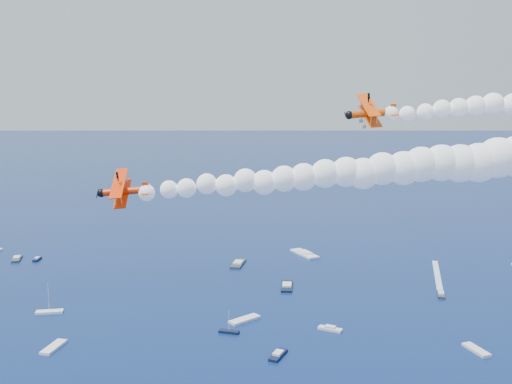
{
  "coord_description": "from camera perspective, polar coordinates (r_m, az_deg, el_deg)",
  "views": [
    {
      "loc": [
        2.82,
        -60.53,
        65.38
      ],
      "look_at": [
        0.53,
        23.91,
        51.16
      ],
      "focal_mm": 42.39,
      "sensor_mm": 36.0,
      "label": 1
    }
  ],
  "objects": [
    {
      "name": "biplane_lead",
      "position": [
        92.52,
        10.87,
        7.29
      ],
      "size": [
        8.71,
        10.52,
        8.53
      ],
      "primitive_type": null,
      "rotation": [
        -0.37,
        0.07,
        3.21
      ],
      "color": "#E14304"
    },
    {
      "name": "biplane_trail",
      "position": [
        81.07,
        -12.33,
        0.07
      ],
      "size": [
        7.74,
        9.37,
        7.6
      ],
      "primitive_type": null,
      "rotation": [
        -0.38,
        0.07,
        3.22
      ],
      "color": "#F83305"
    },
    {
      "name": "smoke_trail_trail",
      "position": [
        81.36,
        9.17,
        1.84
      ],
      "size": [
        61.05,
        14.71,
        10.63
      ],
      "primitive_type": null,
      "rotation": [
        0.0,
        0.0,
        3.22
      ],
      "color": "white"
    },
    {
      "name": "spectator_boats",
      "position": [
        185.36,
        0.24,
        -10.98
      ],
      "size": [
        224.76,
        157.8,
        0.7
      ],
      "color": "silver",
      "rests_on": "ground"
    },
    {
      "name": "boat_wakes",
      "position": [
        156.06,
        -4.94,
        -15.24
      ],
      "size": [
        198.13,
        155.05,
        0.04
      ],
      "color": "white",
      "rests_on": "ground"
    }
  ]
}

